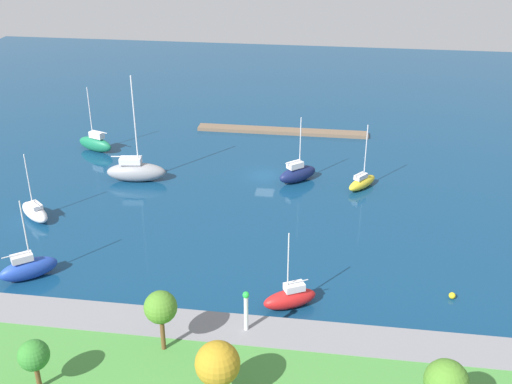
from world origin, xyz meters
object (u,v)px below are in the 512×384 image
at_px(sailboat_green_east_end, 95,143).
at_px(sailboat_white_west_end, 35,212).
at_px(park_tree_east, 218,364).
at_px(sailboat_navy_off_beacon, 297,173).
at_px(park_tree_center, 161,308).
at_px(harbor_beacon, 246,308).
at_px(sailboat_yellow_by_breakwater, 362,182).
at_px(park_tree_mideast, 446,382).
at_px(sailboat_gray_lone_north, 136,171).
at_px(pier_dock, 282,131).
at_px(sailboat_blue_far_north, 28,268).
at_px(mooring_buoy_yellow, 452,296).
at_px(sailboat_red_lone_south, 290,298).
at_px(park_tree_west, 34,356).

distance_m(sailboat_green_east_end, sailboat_white_west_end, 21.15).
bearing_deg(park_tree_east, sailboat_navy_off_beacon, -93.09).
relative_size(park_tree_center, sailboat_navy_off_beacon, 0.61).
height_order(harbor_beacon, park_tree_center, park_tree_center).
relative_size(sailboat_green_east_end, sailboat_yellow_by_breakwater, 1.13).
xyz_separation_m(harbor_beacon, sailboat_navy_off_beacon, (-1.53, -33.04, -2.42)).
height_order(park_tree_mideast, sailboat_gray_lone_north, sailboat_gray_lone_north).
relative_size(pier_dock, park_tree_center, 5.06).
distance_m(park_tree_mideast, park_tree_east, 15.25).
bearing_deg(sailboat_green_east_end, sailboat_blue_far_north, 121.21).
height_order(sailboat_green_east_end, mooring_buoy_yellow, sailboat_green_east_end).
height_order(sailboat_green_east_end, sailboat_white_west_end, sailboat_green_east_end).
relative_size(park_tree_mideast, sailboat_blue_far_north, 0.67).
bearing_deg(sailboat_navy_off_beacon, park_tree_center, -143.50).
relative_size(sailboat_red_lone_south, mooring_buoy_yellow, 12.49).
bearing_deg(sailboat_white_west_end, park_tree_center, 175.60).
height_order(park_tree_east, sailboat_red_lone_south, sailboat_red_lone_south).
bearing_deg(sailboat_blue_far_north, sailboat_navy_off_beacon, 9.02).
distance_m(pier_dock, harbor_beacon, 51.34).
height_order(harbor_beacon, sailboat_gray_lone_north, sailboat_gray_lone_north).
height_order(sailboat_navy_off_beacon, sailboat_green_east_end, sailboat_green_east_end).
bearing_deg(park_tree_mideast, sailboat_gray_lone_north, -48.82).
bearing_deg(sailboat_blue_far_north, park_tree_center, -69.53).
xyz_separation_m(pier_dock, sailboat_blue_far_north, (20.22, 44.57, 0.91)).
relative_size(park_tree_east, sailboat_red_lone_south, 0.64).
bearing_deg(sailboat_navy_off_beacon, sailboat_gray_lone_north, 146.01).
bearing_deg(sailboat_yellow_by_breakwater, sailboat_red_lone_south, -158.34).
bearing_deg(sailboat_green_east_end, sailboat_gray_lone_north, 155.65).
height_order(pier_dock, sailboat_blue_far_north, sailboat_blue_far_north).
height_order(sailboat_green_east_end, sailboat_blue_far_north, sailboat_green_east_end).
relative_size(harbor_beacon, sailboat_gray_lone_north, 0.26).
xyz_separation_m(harbor_beacon, sailboat_yellow_by_breakwater, (-9.90, -32.17, -2.72)).
xyz_separation_m(park_tree_center, sailboat_blue_far_north, (16.46, -9.86, -4.16)).
bearing_deg(park_tree_center, park_tree_west, 34.88).
relative_size(pier_dock, park_tree_west, 6.53).
distance_m(harbor_beacon, mooring_buoy_yellow, 20.41).
relative_size(park_tree_mideast, mooring_buoy_yellow, 9.07).
distance_m(harbor_beacon, park_tree_center, 7.16).
distance_m(park_tree_west, sailboat_navy_off_beacon, 44.66).
distance_m(sailboat_navy_off_beacon, sailboat_red_lone_south, 27.53).
relative_size(harbor_beacon, sailboat_navy_off_beacon, 0.43).
bearing_deg(park_tree_east, sailboat_gray_lone_north, -64.01).
bearing_deg(sailboat_yellow_by_breakwater, mooring_buoy_yellow, -124.80).
distance_m(harbor_beacon, park_tree_west, 16.50).
distance_m(park_tree_mideast, sailboat_navy_off_beacon, 43.81).
bearing_deg(park_tree_mideast, park_tree_west, 0.30).
bearing_deg(mooring_buoy_yellow, sailboat_white_west_end, -11.55).
bearing_deg(park_tree_west, sailboat_yellow_by_breakwater, -120.29).
bearing_deg(pier_dock, mooring_buoy_yellow, 115.81).
xyz_separation_m(pier_dock, sailboat_yellow_by_breakwater, (-12.27, 19.01, 0.59)).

